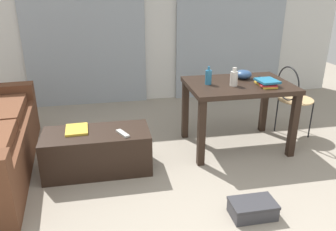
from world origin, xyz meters
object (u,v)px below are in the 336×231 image
at_px(wire_chair, 292,94).
at_px(shoebox, 253,209).
at_px(craft_table, 238,93).
at_px(scissors, 262,77).
at_px(magazine, 77,129).
at_px(bottle_near, 208,77).
at_px(tv_remote_primary, 123,133).
at_px(coffee_table, 97,151).
at_px(bowl, 243,74).
at_px(bottle_far, 234,78).
at_px(book_stack, 267,82).

xyz_separation_m(wire_chair, shoebox, (-1.06, -1.37, -0.46)).
bearing_deg(craft_table, scissors, 26.29).
xyz_separation_m(craft_table, shoebox, (-0.32, -1.21, -0.56)).
xyz_separation_m(scissors, magazine, (-2.05, -0.33, -0.33)).
height_order(bottle_near, tv_remote_primary, bottle_near).
distance_m(coffee_table, tv_remote_primary, 0.35).
relative_size(bowl, magazine, 0.67).
height_order(bottle_far, book_stack, bottle_far).
bearing_deg(coffee_table, book_stack, 3.14).
bearing_deg(craft_table, shoebox, -104.80).
bearing_deg(book_stack, coffee_table, -176.86).
bearing_deg(bowl, book_stack, -66.74).
bearing_deg(magazine, wire_chair, 4.98).
xyz_separation_m(bottle_far, scissors, (0.44, 0.25, -0.08)).
bearing_deg(magazine, tv_remote_primary, -24.62).
bearing_deg(book_stack, shoebox, -117.87).
relative_size(wire_chair, shoebox, 2.38).
relative_size(wire_chair, book_stack, 3.15).
bearing_deg(scissors, book_stack, -107.46).
xyz_separation_m(bottle_near, book_stack, (0.58, -0.16, -0.05)).
bearing_deg(coffee_table, bottle_far, 6.31).
height_order(craft_table, shoebox, craft_table).
relative_size(bottle_near, tv_remote_primary, 1.03).
xyz_separation_m(bottle_near, magazine, (-1.37, -0.18, -0.41)).
distance_m(bowl, magazine, 1.89).
relative_size(bowl, book_stack, 0.67).
relative_size(bottle_far, shoebox, 0.53).
relative_size(magazine, shoebox, 0.75).
bearing_deg(scissors, magazine, -170.75).
bearing_deg(bottle_near, bowl, 17.37).
bearing_deg(magazine, bowl, 7.60).
distance_m(wire_chair, tv_remote_primary, 2.08).
bearing_deg(craft_table, bottle_far, -138.76).
xyz_separation_m(book_stack, scissors, (0.10, 0.31, -0.03)).
bearing_deg(tv_remote_primary, craft_table, -10.06).
xyz_separation_m(wire_chair, bottle_far, (-0.84, -0.24, 0.30)).
distance_m(book_stack, magazine, 1.99).
xyz_separation_m(coffee_table, magazine, (-0.18, 0.08, 0.22)).
xyz_separation_m(bottle_near, tv_remote_primary, (-0.94, -0.36, -0.41)).
bearing_deg(scissors, coffee_table, -167.61).
xyz_separation_m(craft_table, book_stack, (0.24, -0.14, 0.15)).
xyz_separation_m(coffee_table, wire_chair, (2.27, 0.40, 0.33)).
xyz_separation_m(craft_table, scissors, (0.34, 0.17, 0.12)).
distance_m(bottle_far, bowl, 0.32).
xyz_separation_m(wire_chair, scissors, (-0.40, 0.02, 0.22)).
bearing_deg(magazine, scissors, 6.81).
height_order(coffee_table, craft_table, craft_table).
relative_size(tv_remote_primary, magazine, 0.68).
height_order(bottle_near, scissors, bottle_near).
bearing_deg(wire_chair, scissors, 177.80).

